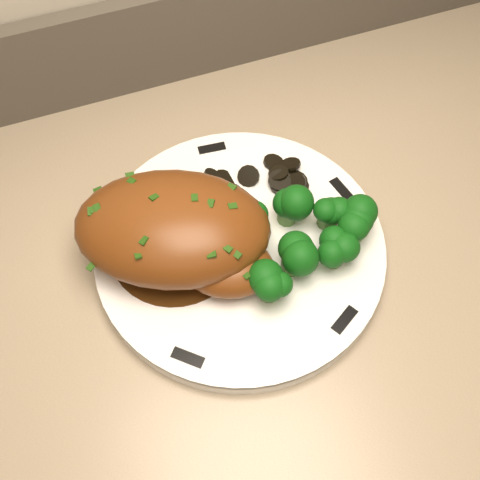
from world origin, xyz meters
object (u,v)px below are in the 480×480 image
object	(u,v)px
broccoli_florets	(305,235)
chicken_breast	(179,232)
plate	(240,250)
counter	(139,446)

from	to	relation	value
broccoli_florets	chicken_breast	bearing A→B (deg)	161.18
plate	chicken_breast	bearing A→B (deg)	166.49
counter	broccoli_florets	size ratio (longest dim) A/B	14.26
chicken_breast	broccoli_florets	world-z (taller)	chicken_breast
plate	broccoli_florets	distance (m)	0.07
counter	broccoli_florets	bearing A→B (deg)	5.58
broccoli_florets	counter	bearing A→B (deg)	-174.42
broccoli_florets	plate	bearing A→B (deg)	156.21
plate	broccoli_florets	world-z (taller)	broccoli_florets
chicken_breast	broccoli_florets	xyz separation A→B (m)	(0.11, -0.04, -0.01)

